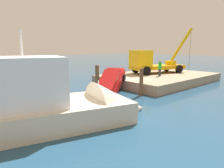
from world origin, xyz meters
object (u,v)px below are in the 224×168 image
at_px(salvaged_car, 109,85).
at_px(moored_yacht, 67,113).
at_px(crane_truck, 151,62).
at_px(dock_worker, 160,68).

distance_m(salvaged_car, moored_yacht, 7.55).
bearing_deg(crane_truck, dock_worker, 58.00).
xyz_separation_m(dock_worker, salvaged_car, (6.85, -0.54, -1.14)).
relative_size(dock_worker, salvaged_car, 0.40).
xyz_separation_m(dock_worker, moored_yacht, (13.27, 3.43, -1.27)).
distance_m(crane_truck, salvaged_car, 8.51).
bearing_deg(dock_worker, moored_yacht, 14.50).
height_order(dock_worker, moored_yacht, moored_yacht).
distance_m(crane_truck, moored_yacht, 15.76).
xyz_separation_m(crane_truck, dock_worker, (1.35, 2.17, -0.45)).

